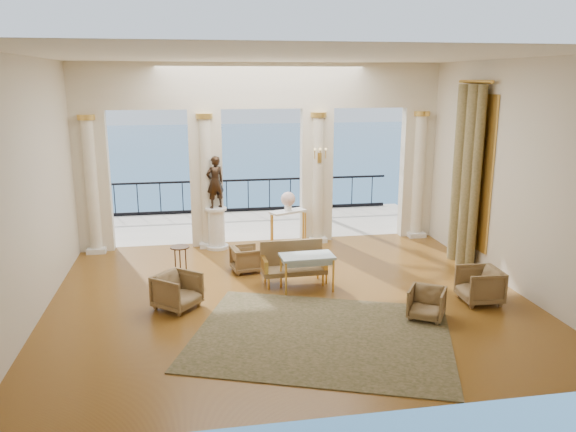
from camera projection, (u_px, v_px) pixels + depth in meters
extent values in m
plane|color=#542A0C|center=(289.00, 297.00, 10.86)|extent=(9.00, 9.00, 0.00)
plane|color=beige|center=(349.00, 244.00, 6.50)|extent=(9.00, 0.00, 9.00)
plane|color=beige|center=(29.00, 191.00, 9.57)|extent=(0.00, 8.00, 8.00)
plane|color=beige|center=(513.00, 176.00, 11.08)|extent=(0.00, 8.00, 8.00)
plane|color=white|center=(289.00, 56.00, 9.79)|extent=(9.00, 9.00, 0.00)
cube|color=beige|center=(261.00, 86.00, 13.60)|extent=(9.00, 0.30, 1.10)
cube|color=beige|center=(93.00, 182.00, 13.45)|extent=(0.80, 0.30, 3.40)
cylinder|color=beige|center=(92.00, 188.00, 13.30)|extent=(0.28, 0.28, 3.20)
cylinder|color=gold|center=(86.00, 117.00, 12.91)|extent=(0.40, 0.40, 0.12)
cube|color=silver|center=(97.00, 250.00, 13.67)|extent=(0.45, 0.45, 0.12)
cube|color=beige|center=(206.00, 179.00, 13.90)|extent=(0.80, 0.30, 3.40)
cylinder|color=beige|center=(207.00, 184.00, 13.76)|extent=(0.28, 0.28, 3.20)
cylinder|color=gold|center=(204.00, 116.00, 13.36)|extent=(0.40, 0.40, 0.12)
cube|color=silver|center=(209.00, 244.00, 14.12)|extent=(0.45, 0.45, 0.12)
cube|color=beige|center=(316.00, 175.00, 14.37)|extent=(0.80, 0.30, 3.40)
cylinder|color=beige|center=(318.00, 181.00, 14.23)|extent=(0.28, 0.28, 3.20)
cylinder|color=gold|center=(319.00, 115.00, 13.83)|extent=(0.40, 0.40, 0.12)
cube|color=silver|center=(317.00, 239.00, 14.59)|extent=(0.45, 0.45, 0.12)
cube|color=beige|center=(416.00, 172.00, 14.83)|extent=(0.80, 0.30, 3.40)
cylinder|color=beige|center=(418.00, 177.00, 14.68)|extent=(0.28, 0.28, 3.20)
cylinder|color=gold|center=(422.00, 113.00, 14.29)|extent=(0.40, 0.40, 0.12)
cube|color=silver|center=(415.00, 234.00, 15.05)|extent=(0.45, 0.45, 0.12)
cube|color=#B9AD9D|center=(254.00, 225.00, 16.42)|extent=(10.00, 3.60, 0.10)
cube|color=black|center=(248.00, 180.00, 17.70)|extent=(9.00, 0.06, 0.06)
cube|color=black|center=(248.00, 209.00, 17.93)|extent=(9.00, 0.06, 0.10)
cylinder|color=black|center=(248.00, 196.00, 17.82)|extent=(0.03, 0.03, 1.00)
cylinder|color=black|center=(115.00, 200.00, 17.13)|extent=(0.03, 0.03, 1.00)
cylinder|color=black|center=(372.00, 191.00, 18.51)|extent=(0.03, 0.03, 1.00)
cylinder|color=#4C3823|center=(316.00, 147.00, 17.01)|extent=(0.20, 0.20, 4.20)
plane|color=navy|center=(205.00, 162.00, 69.69)|extent=(160.00, 160.00, 0.00)
cylinder|color=brown|center=(476.00, 179.00, 12.11)|extent=(0.26, 0.26, 4.00)
cylinder|color=brown|center=(464.00, 176.00, 12.54)|extent=(0.32, 0.32, 4.00)
cylinder|color=brown|center=(457.00, 173.00, 12.97)|extent=(0.26, 0.26, 4.00)
cylinder|color=gold|center=(476.00, 82.00, 12.06)|extent=(0.08, 1.40, 0.08)
cube|color=gold|center=(474.00, 171.00, 12.55)|extent=(0.04, 1.60, 3.40)
cube|color=gold|center=(319.00, 158.00, 13.95)|extent=(0.10, 0.04, 0.25)
cylinder|color=gold|center=(315.00, 154.00, 13.83)|extent=(0.02, 0.02, 0.22)
cylinder|color=gold|center=(320.00, 154.00, 13.85)|extent=(0.02, 0.02, 0.22)
cylinder|color=gold|center=(326.00, 154.00, 13.87)|extent=(0.02, 0.02, 0.22)
cube|color=#2D3517|center=(322.00, 336.00, 9.20)|extent=(5.00, 4.46, 0.02)
imported|color=#4D3A25|center=(177.00, 289.00, 10.27)|extent=(0.96, 0.96, 0.72)
imported|color=#4D3A25|center=(427.00, 302.00, 9.83)|extent=(0.81, 0.80, 0.62)
imported|color=#4D3A25|center=(480.00, 284.00, 10.54)|extent=(0.70, 0.75, 0.73)
imported|color=#4D3A25|center=(246.00, 258.00, 12.25)|extent=(0.65, 0.68, 0.62)
cube|color=#4D3A25|center=(294.00, 270.00, 11.49)|extent=(1.33, 0.57, 0.10)
cube|color=#4D3A25|center=(291.00, 252.00, 11.66)|extent=(1.31, 0.12, 0.53)
cube|color=gold|center=(264.00, 264.00, 11.33)|extent=(0.09, 0.54, 0.25)
cube|color=gold|center=(323.00, 260.00, 11.57)|extent=(0.09, 0.54, 0.25)
cylinder|color=gold|center=(269.00, 284.00, 11.22)|extent=(0.05, 0.05, 0.24)
cylinder|color=gold|center=(323.00, 280.00, 11.44)|extent=(0.05, 0.05, 0.24)
cylinder|color=gold|center=(265.00, 277.00, 11.63)|extent=(0.05, 0.05, 0.24)
cylinder|color=gold|center=(318.00, 273.00, 11.85)|extent=(0.05, 0.05, 0.24)
cube|color=#9DBCC8|center=(307.00, 256.00, 11.09)|extent=(1.07, 0.62, 0.05)
cylinder|color=gold|center=(286.00, 279.00, 10.85)|extent=(0.04, 0.04, 0.67)
cylinder|color=gold|center=(333.00, 276.00, 11.05)|extent=(0.04, 0.04, 0.67)
cylinder|color=gold|center=(281.00, 271.00, 11.30)|extent=(0.04, 0.04, 0.67)
cylinder|color=gold|center=(327.00, 268.00, 11.50)|extent=(0.04, 0.04, 0.67)
cylinder|color=silver|center=(217.00, 247.00, 14.00)|extent=(0.56, 0.56, 0.08)
cylinder|color=silver|center=(217.00, 228.00, 13.89)|extent=(0.41, 0.41, 0.90)
cylinder|color=silver|center=(216.00, 209.00, 13.77)|extent=(0.53, 0.53, 0.06)
imported|color=black|center=(215.00, 182.00, 13.61)|extent=(0.55, 0.47, 1.27)
cube|color=silver|center=(288.00, 212.00, 14.09)|extent=(1.00, 0.71, 0.05)
cylinder|color=gold|center=(277.00, 232.00, 13.87)|extent=(0.05, 0.05, 0.84)
cylinder|color=gold|center=(304.00, 227.00, 14.32)|extent=(0.05, 0.05, 0.84)
cylinder|color=gold|center=(271.00, 230.00, 14.08)|extent=(0.05, 0.05, 0.84)
cylinder|color=gold|center=(299.00, 225.00, 14.53)|extent=(0.05, 0.05, 0.84)
cylinder|color=white|center=(288.00, 206.00, 14.06)|extent=(0.18, 0.18, 0.22)
sphere|color=#D79B99|center=(288.00, 199.00, 14.01)|extent=(0.36, 0.36, 0.36)
cylinder|color=black|center=(180.00, 247.00, 11.87)|extent=(0.41, 0.41, 0.03)
cylinder|color=black|center=(186.00, 261.00, 12.03)|extent=(0.03, 0.03, 0.63)
cylinder|color=black|center=(175.00, 261.00, 11.99)|extent=(0.03, 0.03, 0.63)
cylinder|color=black|center=(180.00, 264.00, 11.82)|extent=(0.03, 0.03, 0.63)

